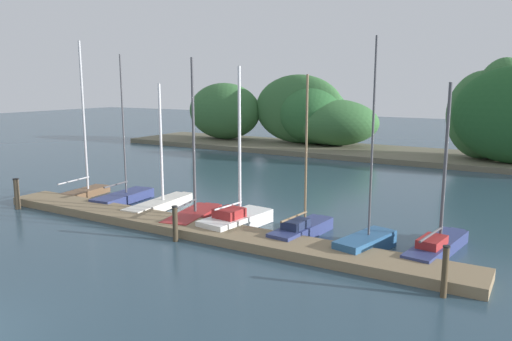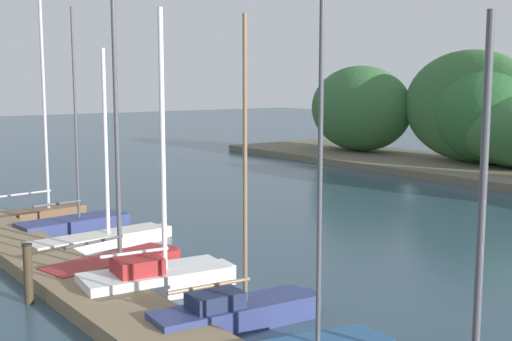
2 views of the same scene
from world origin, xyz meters
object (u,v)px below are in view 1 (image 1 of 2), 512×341
mooring_piling_1 (175,224)px  mooring_piling_2 (445,272)px  sailboat_5 (303,228)px  sailboat_7 (438,244)px  sailboat_4 (238,218)px  sailboat_3 (194,212)px  mooring_piling_0 (17,194)px  sailboat_1 (125,196)px  sailboat_2 (162,202)px  sailboat_0 (87,185)px  sailboat_6 (367,241)px

mooring_piling_1 → mooring_piling_2: size_ratio=0.91×
sailboat_5 → sailboat_7: 4.91m
sailboat_4 → sailboat_7: bearing=-76.0°
mooring_piling_2 → mooring_piling_1: bearing=-180.0°
sailboat_4 → sailboat_5: size_ratio=1.05×
sailboat_3 → mooring_piling_1: sailboat_3 is taller
sailboat_3 → sailboat_5: sailboat_3 is taller
sailboat_5 → mooring_piling_0: (-13.34, -3.05, 0.38)m
sailboat_4 → sailboat_5: 2.83m
sailboat_1 → sailboat_3: (5.03, -0.89, 0.04)m
sailboat_7 → mooring_piling_1: sailboat_7 is taller
mooring_piling_1 → sailboat_2: bearing=137.4°
mooring_piling_0 → sailboat_4: bearing=14.7°
sailboat_4 → mooring_piling_2: bearing=-100.5°
sailboat_2 → sailboat_7: bearing=-93.0°
sailboat_5 → sailboat_1: bearing=91.9°
sailboat_0 → mooring_piling_0: sailboat_0 is taller
sailboat_3 → mooring_piling_2: sailboat_3 is taller
sailboat_0 → sailboat_7: 17.66m
sailboat_4 → mooring_piling_0: size_ratio=4.45×
sailboat_6 → mooring_piling_1: 7.03m
sailboat_5 → mooring_piling_0: bearing=108.1°
sailboat_0 → sailboat_3: size_ratio=1.15×
sailboat_0 → mooring_piling_0: 3.64m
mooring_piling_0 → mooring_piling_2: (19.06, 0.10, 0.01)m
sailboat_3 → sailboat_4: size_ratio=1.06×
sailboat_2 → sailboat_5: 7.61m
sailboat_1 → mooring_piling_0: size_ratio=4.93×
sailboat_7 → mooring_piling_2: sailboat_7 is taller
sailboat_0 → sailboat_4: size_ratio=1.22×
mooring_piling_0 → mooring_piling_1: (9.49, 0.10, -0.05)m
mooring_piling_2 → sailboat_1: bearing=167.4°
sailboat_0 → mooring_piling_2: (18.52, -3.49, 0.21)m
sailboat_1 → sailboat_6: bearing=-99.4°
sailboat_5 → mooring_piling_1: (-3.85, -2.95, 0.33)m
mooring_piling_2 → sailboat_7: bearing=103.3°
sailboat_3 → sailboat_5: bearing=-97.9°
sailboat_1 → sailboat_5: bearing=-98.5°
sailboat_2 → sailboat_7: size_ratio=0.99×
sailboat_4 → sailboat_5: (2.81, 0.28, -0.06)m
sailboat_0 → sailboat_2: 5.20m
sailboat_1 → sailboat_7: bearing=-94.8°
sailboat_3 → sailboat_5: size_ratio=1.12×
sailboat_1 → sailboat_2: size_ratio=1.24×
mooring_piling_2 → mooring_piling_0: bearing=-179.7°
sailboat_1 → sailboat_7: (14.91, 0.11, 0.05)m
sailboat_5 → sailboat_7: bearing=-76.7°
sailboat_0 → sailboat_6: 15.50m
sailboat_1 → sailboat_3: 5.11m
sailboat_6 → sailboat_7: sailboat_6 is taller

